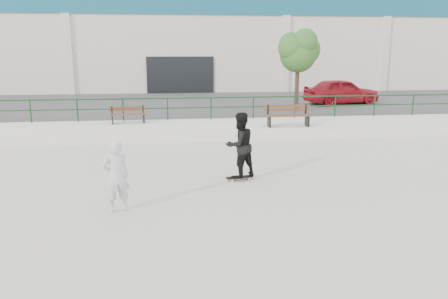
{
  "coord_description": "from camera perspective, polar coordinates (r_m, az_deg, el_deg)",
  "views": [
    {
      "loc": [
        -0.96,
        -9.26,
        3.62
      ],
      "look_at": [
        0.48,
        2.0,
        1.04
      ],
      "focal_mm": 35.0,
      "sensor_mm": 36.0,
      "label": 1
    }
  ],
  "objects": [
    {
      "name": "skateboard",
      "position": [
        12.52,
        2.04,
        -3.67
      ],
      "size": [
        0.8,
        0.36,
        0.09
      ],
      "rotation": [
        0.0,
        0.0,
        0.21
      ],
      "color": "black",
      "rests_on": "ground"
    },
    {
      "name": "bench_right",
      "position": [
        18.61,
        8.35,
        4.4
      ],
      "size": [
        1.98,
        0.65,
        0.9
      ],
      "rotation": [
        0.0,
        0.0,
        -0.04
      ],
      "color": "brown",
      "rests_on": "ledge"
    },
    {
      "name": "railing",
      "position": [
        20.22,
        -4.55,
        6.0
      ],
      "size": [
        28.0,
        0.06,
        1.03
      ],
      "color": "#163E1E",
      "rests_on": "ledge"
    },
    {
      "name": "parking_strip",
      "position": [
        27.49,
        -5.27,
        5.69
      ],
      "size": [
        60.0,
        14.0,
        0.5
      ],
      "primitive_type": "cube",
      "color": "#383838",
      "rests_on": "ground"
    },
    {
      "name": "seated_skater",
      "position": [
        10.2,
        -13.91,
        -3.42
      ],
      "size": [
        0.71,
        0.57,
        1.67
      ],
      "primitive_type": "imported",
      "rotation": [
        0.0,
        0.0,
        3.46
      ],
      "color": "silver",
      "rests_on": "ground"
    },
    {
      "name": "tree",
      "position": [
        23.37,
        9.73,
        12.7
      ],
      "size": [
        2.37,
        2.11,
        4.21
      ],
      "color": "#452E22",
      "rests_on": "parking_strip"
    },
    {
      "name": "ledge",
      "position": [
        19.09,
        -4.31,
        2.58
      ],
      "size": [
        30.0,
        3.0,
        0.5
      ],
      "primitive_type": "cube",
      "color": "beige",
      "rests_on": "ground"
    },
    {
      "name": "ground",
      "position": [
        9.99,
        -1.31,
        -8.45
      ],
      "size": [
        120.0,
        120.0,
        0.0
      ],
      "primitive_type": "plane",
      "color": "#B8B4A8",
      "rests_on": "ground"
    },
    {
      "name": "red_car",
      "position": [
        27.1,
        15.05,
        7.36
      ],
      "size": [
        4.68,
        2.47,
        1.52
      ],
      "primitive_type": "imported",
      "rotation": [
        0.0,
        0.0,
        1.73
      ],
      "color": "#A81420",
      "rests_on": "parking_strip"
    },
    {
      "name": "bench_left",
      "position": [
        19.72,
        -12.44,
        4.47
      ],
      "size": [
        1.66,
        0.67,
        0.74
      ],
      "rotation": [
        0.0,
        0.0,
        0.13
      ],
      "color": "brown",
      "rests_on": "ledge"
    },
    {
      "name": "commercial_building",
      "position": [
        41.28,
        -6.15,
        14.04
      ],
      "size": [
        44.2,
        16.33,
        8.0
      ],
      "color": "silver",
      "rests_on": "ground"
    },
    {
      "name": "standing_skater",
      "position": [
        12.29,
        2.08,
        0.58
      ],
      "size": [
        1.12,
        1.03,
        1.85
      ],
      "primitive_type": "imported",
      "rotation": [
        0.0,
        0.0,
        3.6
      ],
      "color": "black",
      "rests_on": "skateboard"
    }
  ]
}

